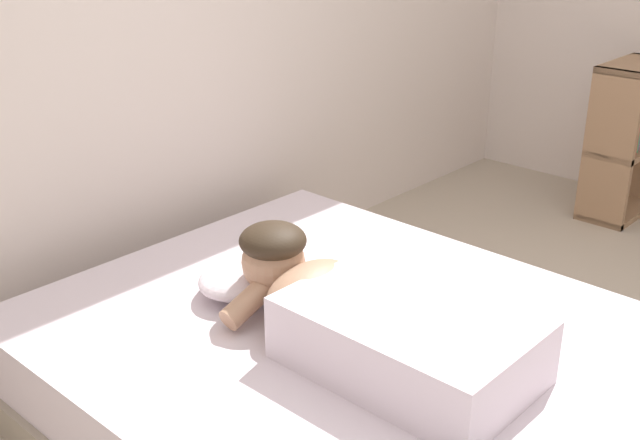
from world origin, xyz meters
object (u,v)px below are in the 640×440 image
Objects in this scene: bed at (375,390)px; bookshelf at (626,140)px; pillow at (269,266)px; coffee_cup at (313,252)px; person_lying at (367,316)px.

bookshelf is (2.16, 0.21, 0.22)m from bed.
bookshelf is at bearing -7.42° from pillow.
coffee_cup is at bearing 62.33° from bed.
coffee_cup is (0.20, -0.01, -0.02)m from pillow.
pillow reaches higher than coffee_cup.
bookshelf is at bearing 5.55° from person_lying.
person_lying is (-0.05, -0.01, 0.27)m from bed.
coffee_cup is (0.30, 0.48, -0.07)m from person_lying.
coffee_cup is 0.17× the size of bookshelf.
pillow is 0.50m from person_lying.
person_lying is at bearing -174.45° from bookshelf.
person_lying is 0.58m from coffee_cup.
bookshelf reaches higher than pillow.
pillow is at bearing 172.58° from bookshelf.
pillow is at bearing 78.15° from person_lying.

